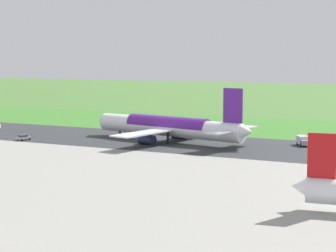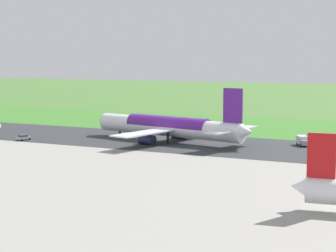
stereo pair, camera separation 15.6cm
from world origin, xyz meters
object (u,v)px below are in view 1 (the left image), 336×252
no_stopping_sign (174,123)px  traffic_cone_orange (168,124)px  service_truck_baggage (303,141)px  service_car_followme (24,137)px  airliner_main (169,127)px

no_stopping_sign → traffic_cone_orange: bearing=-47.8°
service_truck_baggage → traffic_cone_orange: bearing=-28.2°
service_truck_baggage → no_stopping_sign: size_ratio=2.71×
service_truck_baggage → service_car_followme: service_truck_baggage is taller
airliner_main → no_stopping_sign: 35.96m
airliner_main → service_truck_baggage: size_ratio=8.73×
service_car_followme → traffic_cone_orange: 57.58m
airliner_main → service_car_followme: (38.92, 15.52, -3.51)m
no_stopping_sign → service_truck_baggage: bearing=154.5°
no_stopping_sign → airliner_main: bearing=113.3°
service_car_followme → no_stopping_sign: bearing=-117.1°
service_car_followme → service_truck_baggage: bearing=-161.6°
airliner_main → service_truck_baggage: airliner_main is taller
traffic_cone_orange → no_stopping_sign: bearing=132.2°
service_truck_baggage → traffic_cone_orange: service_truck_baggage is taller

